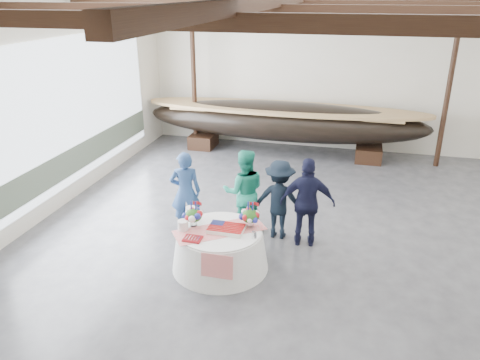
# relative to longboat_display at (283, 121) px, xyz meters

# --- Properties ---
(floor) EXTENTS (10.00, 12.00, 0.01)m
(floor) POSITION_rel_longboat_display_xyz_m (0.79, -5.10, -0.98)
(floor) COLOR #3D3D42
(floor) RESTS_ON ground
(wall_back) EXTENTS (10.00, 0.02, 4.50)m
(wall_back) POSITION_rel_longboat_display_xyz_m (0.79, 0.90, 1.27)
(wall_back) COLOR silver
(wall_back) RESTS_ON ground
(wall_left) EXTENTS (0.02, 12.00, 4.50)m
(wall_left) POSITION_rel_longboat_display_xyz_m (-4.21, -5.10, 1.27)
(wall_left) COLOR silver
(wall_left) RESTS_ON ground
(pavilion_structure) EXTENTS (9.80, 11.76, 4.50)m
(pavilion_structure) POSITION_rel_longboat_display_xyz_m (0.79, -4.24, 3.02)
(pavilion_structure) COLOR black
(pavilion_structure) RESTS_ON ground
(open_bay) EXTENTS (0.03, 7.00, 3.20)m
(open_bay) POSITION_rel_longboat_display_xyz_m (-4.15, -4.10, 0.84)
(open_bay) COLOR silver
(open_bay) RESTS_ON ground
(longboat_display) EXTENTS (8.23, 1.65, 1.54)m
(longboat_display) POSITION_rel_longboat_display_xyz_m (0.00, 0.00, 0.00)
(longboat_display) COLOR black
(longboat_display) RESTS_ON ground
(banquet_table) EXTENTS (1.68, 1.68, 0.72)m
(banquet_table) POSITION_rel_longboat_display_xyz_m (-0.04, -6.34, -0.62)
(banquet_table) COLOR silver
(banquet_table) RESTS_ON ground
(tabletop_items) EXTENTS (1.58, 1.36, 0.40)m
(tabletop_items) POSITION_rel_longboat_display_xyz_m (-0.10, -6.24, -0.11)
(tabletop_items) COLOR red
(tabletop_items) RESTS_ON banquet_table
(guest_woman_blue) EXTENTS (0.70, 0.57, 1.66)m
(guest_woman_blue) POSITION_rel_longboat_display_xyz_m (-1.09, -5.19, -0.15)
(guest_woman_blue) COLOR navy
(guest_woman_blue) RESTS_ON ground
(guest_woman_teal) EXTENTS (0.98, 0.86, 1.72)m
(guest_woman_teal) POSITION_rel_longboat_display_xyz_m (0.04, -4.94, -0.13)
(guest_woman_teal) COLOR #1B8E72
(guest_woman_teal) RESTS_ON ground
(guest_man_left) EXTENTS (1.04, 0.63, 1.58)m
(guest_man_left) POSITION_rel_longboat_display_xyz_m (0.75, -4.99, -0.20)
(guest_man_left) COLOR black
(guest_man_left) RESTS_ON ground
(guest_man_right) EXTENTS (1.06, 0.54, 1.73)m
(guest_man_right) POSITION_rel_longboat_display_xyz_m (1.31, -5.17, -0.12)
(guest_man_right) COLOR black
(guest_man_right) RESTS_ON ground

